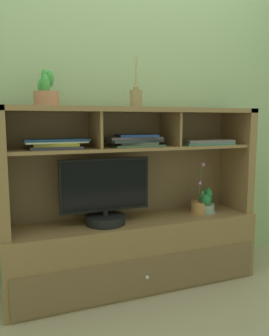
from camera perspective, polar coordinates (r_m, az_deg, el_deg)
floor_plane at (r=2.50m, az=-0.00°, el=-18.91°), size 6.00×6.00×0.02m
back_wall at (r=2.47m, az=-2.03°, el=14.43°), size 6.00×0.02×2.80m
media_console at (r=2.36m, az=-0.06°, el=-10.49°), size 1.70×0.43×1.20m
tv_monitor at (r=2.19m, az=-4.91°, el=-4.96°), size 0.58×0.26×0.43m
potted_orchid at (r=2.52m, az=10.84°, el=-6.24°), size 0.14×0.14×0.37m
potted_fern at (r=2.52m, az=11.94°, el=-5.75°), size 0.13×0.13×0.18m
magazine_stack_left at (r=2.45m, az=11.94°, el=4.25°), size 0.37×0.21×0.03m
magazine_stack_centre at (r=2.10m, az=-12.93°, el=3.95°), size 0.39×0.27×0.06m
magazine_stack_right at (r=2.26m, az=0.16°, el=4.65°), size 0.38×0.23×0.08m
diffuser_bottle at (r=2.21m, az=0.25°, el=11.61°), size 0.08×0.08×0.32m
potted_succulent at (r=2.12m, az=-14.57°, el=11.94°), size 0.17×0.17×0.22m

